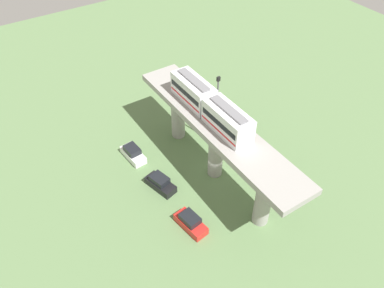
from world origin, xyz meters
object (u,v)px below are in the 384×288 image
object	(u,v)px
parked_car_black	(160,183)
tree_near_viaduct	(229,116)
parked_car_white	(133,154)
signal_post	(217,109)
train	(210,105)
parked_car_red	(191,223)

from	to	relation	value
parked_car_black	tree_near_viaduct	world-z (taller)	tree_near_viaduct
parked_car_white	parked_car_black	size ratio (longest dim) A/B	0.96
parked_car_white	signal_post	distance (m)	12.91
parked_car_white	signal_post	size ratio (longest dim) A/B	0.39
parked_car_black	train	bearing A→B (deg)	-14.69
tree_near_viaduct	signal_post	world-z (taller)	signal_post
parked_car_red	tree_near_viaduct	xyz separation A→B (m)	(13.80, 11.06, 2.19)
train	parked_car_black	bearing A→B (deg)	179.43
parked_car_black	signal_post	world-z (taller)	signal_post
train	parked_car_red	distance (m)	13.85
train	signal_post	distance (m)	6.04
parked_car_red	signal_post	world-z (taller)	signal_post
parked_car_red	parked_car_white	distance (m)	13.90
parked_car_red	parked_car_black	xyz separation A→B (m)	(0.06, 7.14, 0.00)
parked_car_red	signal_post	xyz separation A→B (m)	(10.73, 10.06, 5.39)
parked_car_black	tree_near_viaduct	xyz separation A→B (m)	(13.74, 3.92, 2.19)
signal_post	parked_car_red	bearing A→B (deg)	-136.84
parked_car_red	parked_car_black	distance (m)	7.14
signal_post	parked_car_white	bearing A→B (deg)	160.95
train	tree_near_viaduct	distance (m)	10.47
parked_car_white	tree_near_viaduct	world-z (taller)	tree_near_viaduct
train	parked_car_red	xyz separation A→B (m)	(-7.33, -7.07, -9.38)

